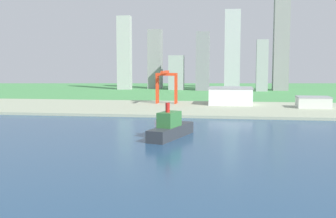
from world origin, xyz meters
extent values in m
plane|color=#488F4E|center=(0.00, 300.00, 0.00)|extent=(2400.00, 2400.00, 0.00)
cube|color=navy|center=(0.00, 240.00, 0.07)|extent=(840.00, 360.00, 0.15)
cube|color=#9EA88C|center=(0.00, 490.00, 1.25)|extent=(840.00, 140.00, 2.50)
cube|color=#2D3338|center=(-17.73, 323.04, 3.81)|extent=(24.12, 50.16, 7.32)
cube|color=#337238|center=(-18.52, 320.26, 12.03)|extent=(13.80, 19.52, 9.14)
cylinder|color=red|center=(-19.19, 317.90, 19.53)|extent=(2.66, 2.66, 5.85)
cube|color=red|center=(-61.21, 522.46, 17.73)|extent=(2.20, 2.20, 30.45)
cube|color=red|center=(-40.55, 522.46, 17.73)|extent=(2.20, 2.20, 30.45)
cube|color=red|center=(-61.21, 530.46, 17.73)|extent=(2.20, 2.20, 30.45)
cube|color=red|center=(-40.55, 530.46, 17.73)|extent=(2.20, 2.20, 30.45)
cube|color=red|center=(-50.88, 526.46, 34.35)|extent=(23.06, 10.00, 2.80)
cube|color=red|center=(-50.88, 515.26, 37.15)|extent=(2.60, 44.76, 2.60)
cube|color=white|center=(18.71, 525.60, 11.08)|extent=(45.22, 38.78, 17.17)
cube|color=gray|center=(18.71, 525.60, 20.27)|extent=(46.12, 39.56, 1.20)
cube|color=silver|center=(99.85, 500.73, 7.53)|extent=(31.46, 23.53, 10.07)
cube|color=gray|center=(99.85, 500.73, 13.17)|extent=(32.09, 24.00, 1.20)
cube|color=#ACB0AC|center=(-168.43, 808.58, 64.39)|extent=(24.07, 15.30, 128.77)
cube|color=gray|center=(-119.94, 847.06, 53.75)|extent=(24.35, 27.28, 107.51)
cube|color=#9FA4A4|center=(-76.07, 811.54, 29.96)|extent=(25.63, 22.19, 59.93)
cube|color=gray|center=(-29.47, 803.29, 49.85)|extent=(22.42, 24.71, 99.70)
cube|color=#AEB2B7|center=(20.40, 810.39, 68.19)|extent=(26.24, 22.34, 136.38)
cube|color=#9DA2A3|center=(69.44, 791.48, 42.55)|extent=(18.93, 15.20, 85.10)
cube|color=gray|center=(102.35, 819.81, 79.23)|extent=(25.45, 24.64, 158.46)
camera|label=1|loc=(18.81, 58.57, 46.50)|focal=46.23mm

